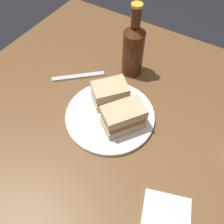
{
  "coord_description": "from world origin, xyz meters",
  "views": [
    {
      "loc": [
        -0.21,
        0.35,
        1.35
      ],
      "look_at": [
        0.01,
        -0.0,
        0.8
      ],
      "focal_mm": 37.88,
      "sensor_mm": 36.0,
      "label": 1
    }
  ],
  "objects": [
    {
      "name": "sandwich_half_right",
      "position": [
        0.04,
        -0.04,
        0.82
      ],
      "size": [
        0.12,
        0.12,
        0.07
      ],
      "color": "#CCB284",
      "rests_on": "plate"
    },
    {
      "name": "napkin",
      "position": [
        -0.24,
        0.17,
        0.77
      ],
      "size": [
        0.13,
        0.12,
        0.01
      ],
      "primitive_type": "cube",
      "rotation": [
        0.0,
        0.0,
        0.32
      ],
      "color": "white",
      "rests_on": "dining_table"
    },
    {
      "name": "fork",
      "position": [
        0.2,
        -0.09,
        0.77
      ],
      "size": [
        0.15,
        0.13,
        0.01
      ],
      "primitive_type": "cube",
      "rotation": [
        0.0,
        0.0,
        3.86
      ],
      "color": "silver",
      "rests_on": "dining_table"
    },
    {
      "name": "ground_plane",
      "position": [
        0.0,
        0.0,
        0.0
      ],
      "size": [
        6.0,
        6.0,
        0.0
      ],
      "primitive_type": "plane",
      "color": "black"
    },
    {
      "name": "potato_wedge_back",
      "position": [
        -0.04,
        -0.06,
        0.79
      ],
      "size": [
        0.04,
        0.05,
        0.02
      ],
      "primitive_type": "cube",
      "rotation": [
        0.0,
        0.0,
        5.24
      ],
      "color": "#AD702D",
      "rests_on": "plate"
    },
    {
      "name": "potato_wedge_left_edge",
      "position": [
        -0.06,
        -0.06,
        0.79
      ],
      "size": [
        0.04,
        0.05,
        0.02
      ],
      "primitive_type": "cube",
      "rotation": [
        0.0,
        0.0,
        5.16
      ],
      "color": "gold",
      "rests_on": "plate"
    },
    {
      "name": "sandwich_half_left",
      "position": [
        -0.04,
        0.01,
        0.82
      ],
      "size": [
        0.12,
        0.13,
        0.07
      ],
      "color": "#CCB284",
      "rests_on": "plate"
    },
    {
      "name": "potato_wedge_front",
      "position": [
        -0.03,
        -0.02,
        0.79
      ],
      "size": [
        0.04,
        0.05,
        0.01
      ],
      "primitive_type": "cube",
      "rotation": [
        0.0,
        0.0,
        1.93
      ],
      "color": "gold",
      "rests_on": "plate"
    },
    {
      "name": "plate",
      "position": [
        0.01,
        -0.0,
        0.77
      ],
      "size": [
        0.27,
        0.27,
        0.01
      ],
      "primitive_type": "cylinder",
      "color": "white",
      "rests_on": "dining_table"
    },
    {
      "name": "potato_wedge_middle",
      "position": [
        0.01,
        -0.07,
        0.79
      ],
      "size": [
        0.03,
        0.04,
        0.02
      ],
      "primitive_type": "cube",
      "rotation": [
        0.0,
        0.0,
        1.5
      ],
      "color": "gold",
      "rests_on": "plate"
    },
    {
      "name": "cider_bottle",
      "position": [
        0.05,
        -0.21,
        0.87
      ],
      "size": [
        0.07,
        0.07,
        0.25
      ],
      "color": "#47230F",
      "rests_on": "dining_table"
    },
    {
      "name": "dining_table",
      "position": [
        0.0,
        0.0,
        0.38
      ],
      "size": [
        1.06,
        1.0,
        0.77
      ],
      "primitive_type": "cube",
      "color": "brown",
      "rests_on": "ground"
    }
  ]
}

